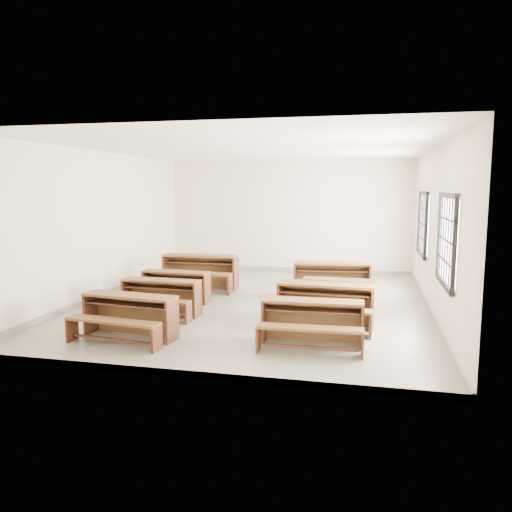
% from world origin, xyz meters
% --- Properties ---
extents(room, '(8.50, 8.50, 3.20)m').
position_xyz_m(room, '(0.09, 0.00, 2.14)').
color(room, gray).
rests_on(room, ground).
extents(desk_set_0, '(1.65, 0.99, 0.70)m').
position_xyz_m(desk_set_0, '(-1.46, -2.84, 0.41)').
color(desk_set_0, brown).
rests_on(desk_set_0, ground).
extents(desk_set_1, '(1.53, 0.82, 0.68)m').
position_xyz_m(desk_set_1, '(-1.56, -1.36, 0.39)').
color(desk_set_1, brown).
rests_on(desk_set_1, ground).
extents(desk_set_2, '(1.50, 0.85, 0.66)m').
position_xyz_m(desk_set_2, '(-1.70, -0.27, 0.38)').
color(desk_set_2, brown).
rests_on(desk_set_2, ground).
extents(desk_set_3, '(1.81, 0.96, 0.81)m').
position_xyz_m(desk_set_3, '(-1.66, 1.20, 0.47)').
color(desk_set_3, brown).
rests_on(desk_set_3, ground).
extents(desk_set_4, '(1.57, 0.84, 0.70)m').
position_xyz_m(desk_set_4, '(1.46, -2.56, 0.41)').
color(desk_set_4, brown).
rests_on(desk_set_4, ground).
extents(desk_set_5, '(1.71, 0.96, 0.75)m').
position_xyz_m(desk_set_5, '(1.56, -1.45, 0.44)').
color(desk_set_5, brown).
rests_on(desk_set_5, ground).
extents(desk_set_6, '(1.41, 0.76, 0.63)m').
position_xyz_m(desk_set_6, '(1.72, -0.29, 0.37)').
color(desk_set_6, brown).
rests_on(desk_set_6, ground).
extents(desk_set_7, '(1.74, 1.01, 0.75)m').
position_xyz_m(desk_set_7, '(1.50, 0.98, 0.44)').
color(desk_set_7, brown).
rests_on(desk_set_7, ground).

